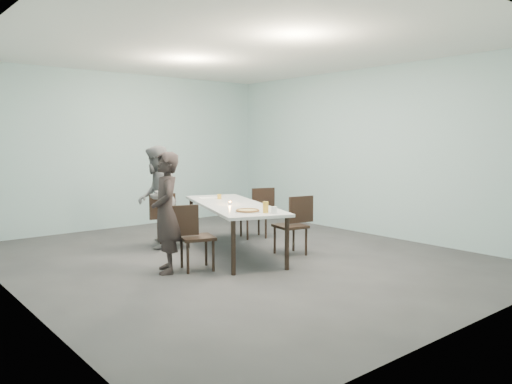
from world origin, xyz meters
TOP-DOWN VIEW (x-y plane):
  - ground at (0.00, 0.00)m, footprint 7.00×7.00m
  - room_shell at (0.00, 0.00)m, footprint 6.02×7.02m
  - table at (0.15, 0.30)m, footprint 1.72×2.75m
  - chair_near_left at (-0.89, -0.18)m, footprint 0.65×0.53m
  - chair_far_left at (-0.41, 1.23)m, footprint 0.64×0.49m
  - chair_near_right at (0.82, -0.36)m, footprint 0.64×0.49m
  - chair_far_right at (1.21, 0.99)m, footprint 0.65×0.53m
  - diner_near at (-1.19, -0.06)m, footprint 0.57×0.67m
  - diner_far at (-0.57, 1.36)m, footprint 0.95×1.00m
  - pizza at (-0.22, -0.53)m, footprint 0.34×0.34m
  - side_plate at (0.04, -0.22)m, footprint 0.18×0.18m
  - beer_glass at (-0.07, -0.72)m, footprint 0.08×0.08m
  - water_tumbler at (-0.02, -0.83)m, footprint 0.08×0.08m
  - tealight at (0.06, 0.25)m, footprint 0.06×0.06m
  - amber_tumbler at (0.35, 0.94)m, footprint 0.07×0.07m
  - menu at (0.30, 1.18)m, footprint 0.36×0.31m

SIDE VIEW (x-z plane):
  - ground at x=0.00m, z-range 0.00..0.00m
  - chair_near_left at x=-0.89m, z-range 0.07..0.94m
  - chair_far_left at x=-0.41m, z-range 0.07..0.94m
  - chair_near_right at x=0.82m, z-range 0.07..0.94m
  - chair_far_right at x=1.21m, z-range 0.07..0.94m
  - table at x=0.15m, z-range 0.32..1.07m
  - menu at x=0.30m, z-range 0.75..0.76m
  - side_plate at x=0.04m, z-range 0.75..0.76m
  - pizza at x=-0.22m, z-range 0.75..0.79m
  - tealight at x=0.06m, z-range 0.75..0.79m
  - diner_near at x=-1.19m, z-range 0.00..1.56m
  - amber_tumbler at x=0.35m, z-range 0.75..0.83m
  - water_tumbler at x=-0.02m, z-range 0.75..0.84m
  - diner_far at x=-0.57m, z-range 0.00..1.62m
  - beer_glass at x=-0.07m, z-range 0.75..0.90m
  - room_shell at x=0.00m, z-range 0.52..3.53m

